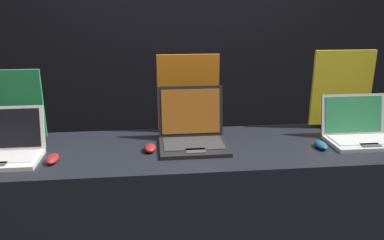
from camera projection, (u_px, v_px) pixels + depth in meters
The scene contains 11 objects.
wall_back at pixel (176, 38), 2.94m from camera, with size 8.00×0.05×2.80m.
display_counter at pixel (191, 224), 2.12m from camera, with size 2.30×0.63×0.94m.
laptop_front at pixel (3, 148), 1.81m from camera, with size 0.36×0.27×0.24m.
mouse_front at pixel (52, 159), 1.79m from camera, with size 0.06×0.11×0.03m.
promo_stand_front at pixel (16, 108), 1.99m from camera, with size 0.29×0.07×0.40m.
laptop_middle at pixel (193, 132), 1.99m from camera, with size 0.36×0.32×0.30m.
mouse_middle at pixel (150, 148), 1.91m from camera, with size 0.06×0.10×0.04m.
promo_stand_middle at pixel (188, 95), 2.16m from camera, with size 0.36×0.07×0.45m.
laptop_back at pixel (359, 131), 2.05m from camera, with size 0.37×0.28×0.24m.
mouse_back at pixel (321, 145), 1.96m from camera, with size 0.06×0.11×0.03m.
promo_stand_back at pixel (341, 91), 2.22m from camera, with size 0.37×0.07×0.47m.
Camera 1 is at (-0.19, -1.51, 1.67)m, focal length 35.00 mm.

